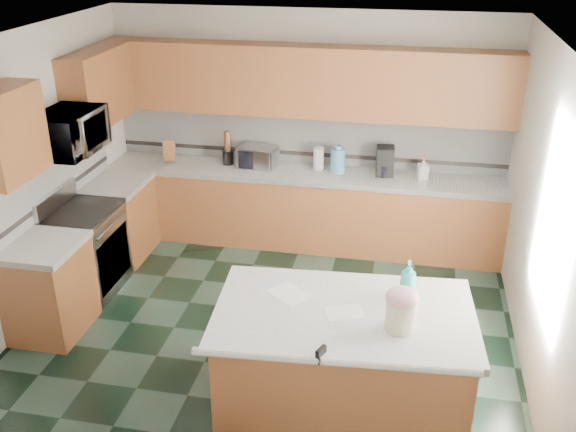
% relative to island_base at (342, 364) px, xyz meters
% --- Properties ---
extents(floor, '(4.60, 4.60, 0.00)m').
position_rel_island_base_xyz_m(floor, '(-0.81, 0.79, -0.43)').
color(floor, black).
rests_on(floor, ground).
extents(ceiling, '(4.60, 4.60, 0.00)m').
position_rel_island_base_xyz_m(ceiling, '(-0.81, 0.79, 2.27)').
color(ceiling, white).
rests_on(ceiling, ground).
extents(wall_back, '(4.60, 0.04, 2.70)m').
position_rel_island_base_xyz_m(wall_back, '(-0.81, 3.11, 0.92)').
color(wall_back, silver).
rests_on(wall_back, ground).
extents(wall_front, '(4.60, 0.04, 2.70)m').
position_rel_island_base_xyz_m(wall_front, '(-0.81, -1.53, 0.92)').
color(wall_front, silver).
rests_on(wall_front, ground).
extents(wall_left, '(0.04, 4.60, 2.70)m').
position_rel_island_base_xyz_m(wall_left, '(-3.13, 0.79, 0.92)').
color(wall_left, silver).
rests_on(wall_left, ground).
extents(wall_right, '(0.04, 4.60, 2.70)m').
position_rel_island_base_xyz_m(wall_right, '(1.51, 0.79, 0.92)').
color(wall_right, silver).
rests_on(wall_right, ground).
extents(back_base_cab, '(4.60, 0.60, 0.86)m').
position_rel_island_base_xyz_m(back_base_cab, '(-0.81, 2.79, 0.00)').
color(back_base_cab, '#4A2A13').
rests_on(back_base_cab, ground).
extents(back_countertop, '(4.60, 0.64, 0.06)m').
position_rel_island_base_xyz_m(back_countertop, '(-0.81, 2.79, 0.46)').
color(back_countertop, white).
rests_on(back_countertop, back_base_cab).
extents(back_upper_cab, '(4.60, 0.33, 0.78)m').
position_rel_island_base_xyz_m(back_upper_cab, '(-0.81, 2.93, 1.51)').
color(back_upper_cab, '#4A2A13').
rests_on(back_upper_cab, wall_back).
extents(back_backsplash, '(4.60, 0.02, 0.63)m').
position_rel_island_base_xyz_m(back_backsplash, '(-0.81, 3.08, 0.81)').
color(back_backsplash, silver).
rests_on(back_backsplash, back_countertop).
extents(back_accent_band, '(4.60, 0.01, 0.05)m').
position_rel_island_base_xyz_m(back_accent_band, '(-0.81, 3.08, 0.61)').
color(back_accent_band, black).
rests_on(back_accent_band, back_countertop).
extents(left_base_cab_rear, '(0.60, 0.82, 0.86)m').
position_rel_island_base_xyz_m(left_base_cab_rear, '(-2.81, 2.08, 0.00)').
color(left_base_cab_rear, '#4A2A13').
rests_on(left_base_cab_rear, ground).
extents(left_counter_rear, '(0.64, 0.82, 0.06)m').
position_rel_island_base_xyz_m(left_counter_rear, '(-2.81, 2.08, 0.46)').
color(left_counter_rear, white).
rests_on(left_counter_rear, left_base_cab_rear).
extents(left_base_cab_front, '(0.60, 0.72, 0.86)m').
position_rel_island_base_xyz_m(left_base_cab_front, '(-2.81, 0.55, 0.00)').
color(left_base_cab_front, '#4A2A13').
rests_on(left_base_cab_front, ground).
extents(left_counter_front, '(0.64, 0.72, 0.06)m').
position_rel_island_base_xyz_m(left_counter_front, '(-2.81, 0.55, 0.46)').
color(left_counter_front, white).
rests_on(left_counter_front, left_base_cab_front).
extents(left_backsplash, '(0.02, 2.30, 0.63)m').
position_rel_island_base_xyz_m(left_backsplash, '(-3.09, 1.34, 0.81)').
color(left_backsplash, silver).
rests_on(left_backsplash, wall_left).
extents(left_accent_band, '(0.01, 2.30, 0.05)m').
position_rel_island_base_xyz_m(left_accent_band, '(-3.09, 1.34, 0.61)').
color(left_accent_band, black).
rests_on(left_accent_band, wall_left).
extents(left_upper_cab_rear, '(0.33, 1.09, 0.78)m').
position_rel_island_base_xyz_m(left_upper_cab_rear, '(-2.94, 2.22, 1.51)').
color(left_upper_cab_rear, '#4A2A13').
rests_on(left_upper_cab_rear, wall_left).
extents(left_upper_cab_front, '(0.33, 0.72, 0.78)m').
position_rel_island_base_xyz_m(left_upper_cab_front, '(-2.94, 0.55, 1.51)').
color(left_upper_cab_front, '#4A2A13').
rests_on(left_upper_cab_front, wall_left).
extents(range_body, '(0.60, 0.76, 0.88)m').
position_rel_island_base_xyz_m(range_body, '(-2.81, 1.29, 0.01)').
color(range_body, '#B7B7BC').
rests_on(range_body, ground).
extents(range_oven_door, '(0.02, 0.68, 0.55)m').
position_rel_island_base_xyz_m(range_oven_door, '(-2.52, 1.29, -0.03)').
color(range_oven_door, black).
rests_on(range_oven_door, range_body).
extents(range_cooktop, '(0.62, 0.78, 0.04)m').
position_rel_island_base_xyz_m(range_cooktop, '(-2.81, 1.29, 0.47)').
color(range_cooktop, black).
rests_on(range_cooktop, range_body).
extents(range_handle, '(0.02, 0.66, 0.02)m').
position_rel_island_base_xyz_m(range_handle, '(-2.49, 1.29, 0.35)').
color(range_handle, '#B7B7BC').
rests_on(range_handle, range_body).
extents(range_backguard, '(0.06, 0.76, 0.18)m').
position_rel_island_base_xyz_m(range_backguard, '(-3.07, 1.29, 0.59)').
color(range_backguard, '#B7B7BC').
rests_on(range_backguard, range_body).
extents(microwave, '(0.50, 0.73, 0.41)m').
position_rel_island_base_xyz_m(microwave, '(-2.81, 1.29, 1.30)').
color(microwave, '#B7B7BC').
rests_on(microwave, wall_left).
extents(island_base, '(1.91, 1.18, 0.86)m').
position_rel_island_base_xyz_m(island_base, '(0.00, 0.00, 0.00)').
color(island_base, '#4A2A13').
rests_on(island_base, ground).
extents(island_top, '(2.02, 1.29, 0.06)m').
position_rel_island_base_xyz_m(island_top, '(-0.00, 0.00, 0.46)').
color(island_top, white).
rests_on(island_top, island_base).
extents(island_bullnose, '(1.94, 0.20, 0.06)m').
position_rel_island_base_xyz_m(island_bullnose, '(-0.00, -0.58, 0.46)').
color(island_bullnose, white).
rests_on(island_bullnose, island_base).
extents(treat_jar, '(0.24, 0.24, 0.23)m').
position_rel_island_base_xyz_m(treat_jar, '(0.41, -0.16, 0.60)').
color(treat_jar, '#F0E2C5').
rests_on(treat_jar, island_top).
extents(treat_jar_lid, '(0.24, 0.24, 0.15)m').
position_rel_island_base_xyz_m(treat_jar_lid, '(0.41, -0.16, 0.75)').
color(treat_jar_lid, '#E9AAB2').
rests_on(treat_jar_lid, treat_jar).
extents(treat_jar_knob, '(0.08, 0.03, 0.03)m').
position_rel_island_base_xyz_m(treat_jar_knob, '(0.41, -0.16, 0.80)').
color(treat_jar_knob, tan).
rests_on(treat_jar_knob, treat_jar_lid).
extents(treat_jar_knob_end_l, '(0.04, 0.04, 0.04)m').
position_rel_island_base_xyz_m(treat_jar_knob_end_l, '(0.37, -0.16, 0.80)').
color(treat_jar_knob_end_l, tan).
rests_on(treat_jar_knob_end_l, treat_jar_lid).
extents(treat_jar_knob_end_r, '(0.04, 0.04, 0.04)m').
position_rel_island_base_xyz_m(treat_jar_knob_end_r, '(0.45, -0.16, 0.80)').
color(treat_jar_knob_end_r, tan).
rests_on(treat_jar_knob_end_r, treat_jar_lid).
extents(soap_bottle_island, '(0.13, 0.13, 0.33)m').
position_rel_island_base_xyz_m(soap_bottle_island, '(0.45, 0.25, 0.66)').
color(soap_bottle_island, teal).
rests_on(soap_bottle_island, island_top).
extents(paper_sheet_a, '(0.32, 0.28, 0.00)m').
position_rel_island_base_xyz_m(paper_sheet_a, '(0.00, -0.02, 0.49)').
color(paper_sheet_a, white).
rests_on(paper_sheet_a, island_top).
extents(paper_sheet_b, '(0.39, 0.37, 0.00)m').
position_rel_island_base_xyz_m(paper_sheet_b, '(-0.45, 0.16, 0.49)').
color(paper_sheet_b, white).
rests_on(paper_sheet_b, island_top).
extents(clamp_body, '(0.07, 0.10, 0.09)m').
position_rel_island_base_xyz_m(clamp_body, '(-0.09, -0.56, 0.50)').
color(clamp_body, black).
rests_on(clamp_body, island_top).
extents(clamp_handle, '(0.02, 0.07, 0.02)m').
position_rel_island_base_xyz_m(clamp_handle, '(-0.09, -0.61, 0.48)').
color(clamp_handle, black).
rests_on(clamp_handle, island_top).
extents(knife_block, '(0.18, 0.22, 0.27)m').
position_rel_island_base_xyz_m(knife_block, '(-2.44, 2.84, 0.62)').
color(knife_block, '#472814').
rests_on(knife_block, back_countertop).
extents(utensil_crock, '(0.13, 0.13, 0.16)m').
position_rel_island_base_xyz_m(utensil_crock, '(-1.72, 2.87, 0.57)').
color(utensil_crock, black).
rests_on(utensil_crock, back_countertop).
extents(utensil_bundle, '(0.08, 0.08, 0.24)m').
position_rel_island_base_xyz_m(utensil_bundle, '(-1.72, 2.87, 0.77)').
color(utensil_bundle, '#472814').
rests_on(utensil_bundle, utensil_crock).
extents(toaster_oven, '(0.48, 0.38, 0.25)m').
position_rel_island_base_xyz_m(toaster_oven, '(-1.35, 2.84, 0.61)').
color(toaster_oven, '#B7B7BC').
rests_on(toaster_oven, back_countertop).
extents(toaster_oven_door, '(0.39, 0.01, 0.21)m').
position_rel_island_base_xyz_m(toaster_oven_door, '(-1.35, 2.70, 0.61)').
color(toaster_oven_door, black).
rests_on(toaster_oven_door, toaster_oven).
extents(paper_towel, '(0.12, 0.12, 0.27)m').
position_rel_island_base_xyz_m(paper_towel, '(-0.64, 2.89, 0.62)').
color(paper_towel, white).
rests_on(paper_towel, back_countertop).
extents(paper_towel_base, '(0.18, 0.18, 0.01)m').
position_rel_island_base_xyz_m(paper_towel_base, '(-0.64, 2.89, 0.50)').
color(paper_towel_base, '#B7B7BC').
rests_on(paper_towel_base, back_countertop).
extents(water_jug, '(0.17, 0.17, 0.28)m').
position_rel_island_base_xyz_m(water_jug, '(-0.41, 2.85, 0.63)').
color(water_jug, '#5494C0').
rests_on(water_jug, back_countertop).
extents(water_jug_neck, '(0.08, 0.08, 0.04)m').
position_rel_island_base_xyz_m(water_jug_neck, '(-0.41, 2.85, 0.79)').
color(water_jug_neck, '#5494C0').
rests_on(water_jug_neck, water_jug).
extents(coffee_maker, '(0.21, 0.23, 0.33)m').
position_rel_island_base_xyz_m(coffee_maker, '(0.12, 2.87, 0.66)').
color(coffee_maker, black).
rests_on(coffee_maker, back_countertop).
extents(coffee_carafe, '(0.14, 0.14, 0.14)m').
position_rel_island_base_xyz_m(coffee_carafe, '(0.12, 2.82, 0.56)').
color(coffee_carafe, black).
rests_on(coffee_carafe, back_countertop).
extents(soap_bottle_back, '(0.14, 0.14, 0.25)m').
position_rel_island_base_xyz_m(soap_bottle_back, '(0.55, 2.84, 0.61)').
color(soap_bottle_back, white).
rests_on(soap_bottle_back, back_countertop).
extents(soap_back_cap, '(0.02, 0.02, 0.03)m').
position_rel_island_base_xyz_m(soap_back_cap, '(0.55, 2.84, 0.75)').
color(soap_back_cap, red).
rests_on(soap_back_cap, soap_bottle_back).
extents(window_light_proxy, '(0.02, 1.40, 1.10)m').
position_rel_island_base_xyz_m(window_light_proxy, '(1.48, 0.59, 1.07)').
color(window_light_proxy, white).
rests_on(window_light_proxy, wall_right).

